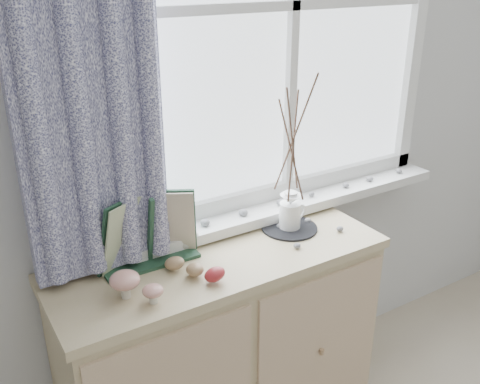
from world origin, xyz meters
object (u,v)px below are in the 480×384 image
(sideboard, at_px, (223,353))
(botanical_book, at_px, (152,232))
(toadstool_cluster, at_px, (132,284))
(twig_pitcher, at_px, (293,140))

(sideboard, relative_size, botanical_book, 3.11)
(sideboard, distance_m, toadstool_cluster, 0.60)
(botanical_book, relative_size, twig_pitcher, 0.62)
(sideboard, xyz_separation_m, toadstool_cluster, (-0.36, -0.08, 0.48))
(botanical_book, xyz_separation_m, twig_pitcher, (0.56, -0.01, 0.22))
(sideboard, height_order, botanical_book, botanical_book)
(botanical_book, relative_size, toadstool_cluster, 2.59)
(sideboard, relative_size, twig_pitcher, 1.94)
(botanical_book, bearing_deg, toadstool_cluster, -133.25)
(botanical_book, height_order, toadstool_cluster, botanical_book)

